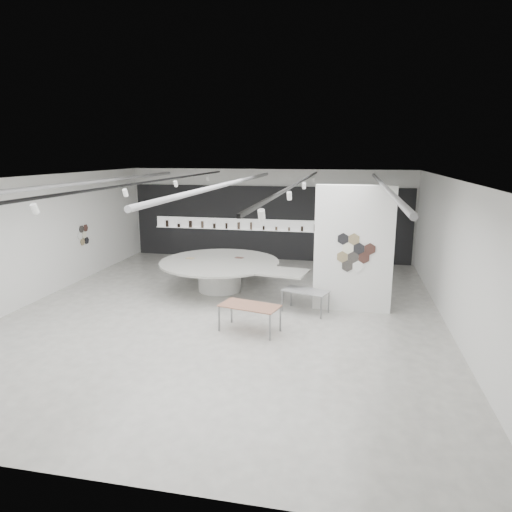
% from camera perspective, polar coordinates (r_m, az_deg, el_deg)
% --- Properties ---
extents(room, '(12.02, 14.02, 3.82)m').
position_cam_1_polar(room, '(12.65, -4.35, 1.85)').
color(room, '#BCBAB1').
rests_on(room, ground).
extents(back_wall_display, '(11.80, 0.27, 3.10)m').
position_cam_1_polar(back_wall_display, '(19.40, 1.33, 4.13)').
color(back_wall_display, black).
rests_on(back_wall_display, ground).
extents(partition_column, '(2.20, 0.38, 3.60)m').
position_cam_1_polar(partition_column, '(13.21, 12.07, 0.85)').
color(partition_column, white).
rests_on(partition_column, ground).
extents(display_island, '(5.26, 4.49, 1.01)m').
position_cam_1_polar(display_island, '(15.04, -4.31, -1.93)').
color(display_island, white).
rests_on(display_island, ground).
extents(sample_table_wood, '(1.62, 1.08, 0.70)m').
position_cam_1_polar(sample_table_wood, '(11.62, -0.79, -6.41)').
color(sample_table_wood, '#96634D').
rests_on(sample_table_wood, ground).
extents(sample_table_stone, '(1.40, 1.01, 0.65)m').
position_cam_1_polar(sample_table_stone, '(13.06, 6.23, -4.52)').
color(sample_table_stone, gray).
rests_on(sample_table_stone, ground).
extents(kitchen_counter, '(1.67, 0.66, 1.31)m').
position_cam_1_polar(kitchen_counter, '(18.90, 10.67, 0.38)').
color(kitchen_counter, white).
rests_on(kitchen_counter, ground).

